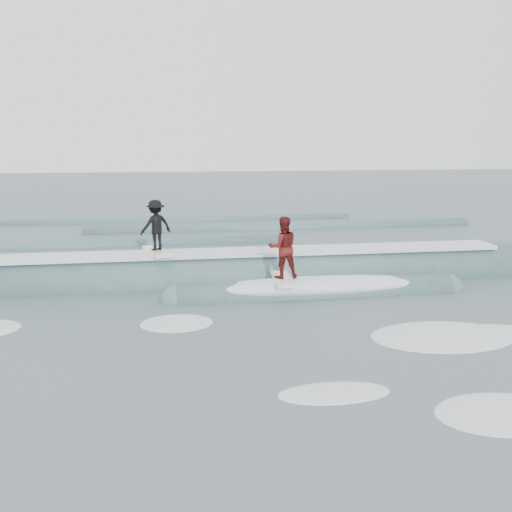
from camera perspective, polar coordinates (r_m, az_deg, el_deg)
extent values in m
plane|color=#3F545C|center=(14.34, 3.40, -8.45)|extent=(160.00, 160.00, 0.00)
cylinder|color=#395F60|center=(20.24, -0.45, -2.50)|extent=(20.69, 1.96, 1.96)
cylinder|color=#395F60|center=(18.52, 6.12, -3.89)|extent=(9.00, 1.04, 1.04)
sphere|color=#395F60|center=(17.89, -7.97, -4.48)|extent=(1.04, 1.04, 1.04)
sphere|color=#395F60|center=(20.15, 18.58, -3.17)|extent=(1.04, 1.04, 1.04)
cube|color=white|center=(20.01, -0.46, 0.42)|extent=(18.00, 1.30, 0.14)
ellipsoid|color=white|center=(18.44, 6.14, -2.99)|extent=(7.60, 1.30, 0.60)
cube|color=white|center=(19.76, -9.90, 0.46)|extent=(1.05, 2.07, 0.10)
imported|color=black|center=(19.61, -9.99, 3.07)|extent=(1.28, 1.09, 1.72)
cube|color=white|center=(18.11, 2.69, -2.31)|extent=(0.68, 2.03, 0.10)
imported|color=#54120F|center=(17.90, 2.72, 0.87)|extent=(0.97, 0.76, 1.95)
ellipsoid|color=white|center=(15.37, 18.10, -7.64)|extent=(3.74, 2.55, 0.10)
ellipsoid|color=white|center=(15.99, 22.34, -7.21)|extent=(2.08, 1.42, 0.10)
ellipsoid|color=white|center=(11.66, 23.39, -14.26)|extent=(2.43, 1.66, 0.10)
ellipsoid|color=white|center=(11.64, 7.84, -13.43)|extent=(2.03, 1.38, 0.10)
ellipsoid|color=white|center=(15.78, -7.94, -6.67)|extent=(2.39, 1.63, 0.10)
cylinder|color=#395F60|center=(28.06, -19.66, 0.77)|extent=(22.00, 0.70, 0.70)
cylinder|color=#395F60|center=(32.22, 2.81, 2.73)|extent=(22.00, 0.80, 0.80)
cylinder|color=#395F60|center=(35.49, -8.04, 3.44)|extent=(22.00, 0.60, 0.60)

